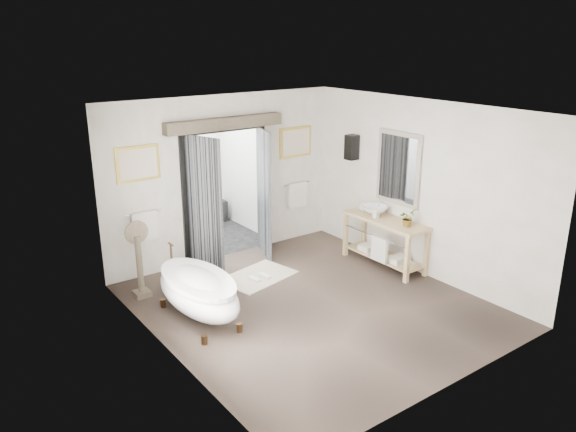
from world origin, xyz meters
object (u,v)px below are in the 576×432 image
object	(u,v)px
rug	(258,276)
basin	(375,211)
clawfoot_tub	(198,291)
vanity	(384,238)

from	to	relation	value
rug	basin	world-z (taller)	basin
clawfoot_tub	rug	distance (m)	1.69
rug	basin	xyz separation A→B (m)	(2.05, -0.60, 0.92)
vanity	rug	xyz separation A→B (m)	(-2.03, 0.89, -0.50)
clawfoot_tub	basin	world-z (taller)	basin
rug	clawfoot_tub	bearing A→B (deg)	-153.65
rug	basin	distance (m)	2.33
clawfoot_tub	basin	xyz separation A→B (m)	(3.52, 0.12, 0.49)
vanity	clawfoot_tub	bearing A→B (deg)	177.36
rug	vanity	bearing A→B (deg)	-23.62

